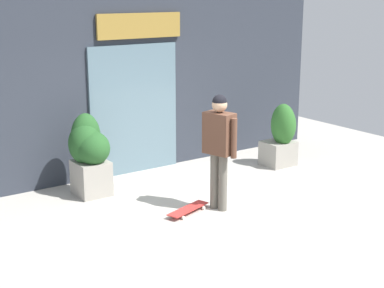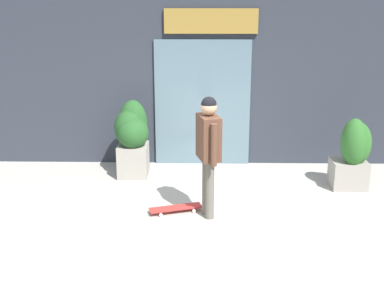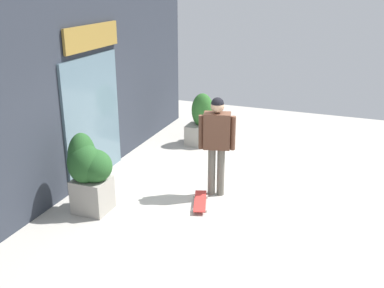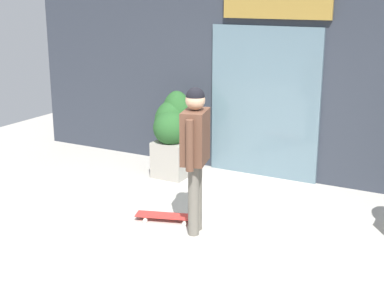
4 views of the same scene
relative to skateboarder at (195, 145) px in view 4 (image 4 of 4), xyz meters
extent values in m
plane|color=#B2ADA3|center=(-0.16, -0.19, -1.09)|extent=(12.00, 12.00, 0.00)
cube|color=#2D333D|center=(-0.16, 2.54, 0.61)|extent=(8.45, 0.25, 3.39)
cube|color=slate|center=(-0.08, 2.39, 0.07)|extent=(1.74, 0.06, 2.31)
cube|color=olive|center=(0.06, 2.37, 1.54)|extent=(1.65, 0.05, 0.43)
cylinder|color=#666056|center=(0.02, -0.08, -0.65)|extent=(0.13, 0.13, 0.88)
cylinder|color=#666056|center=(-0.02, 0.08, -0.65)|extent=(0.13, 0.13, 0.88)
cube|color=brown|center=(0.00, 0.00, 0.10)|extent=(0.37, 0.50, 0.62)
cylinder|color=brown|center=(0.07, -0.26, 0.06)|extent=(0.09, 0.09, 0.59)
cylinder|color=brown|center=(-0.07, 0.26, 0.06)|extent=(0.09, 0.09, 0.59)
sphere|color=tan|center=(0.00, 0.00, 0.53)|extent=(0.23, 0.23, 0.23)
sphere|color=black|center=(0.00, 0.00, 0.57)|extent=(0.22, 0.22, 0.22)
cube|color=red|center=(-0.47, 0.12, -1.02)|extent=(0.81, 0.43, 0.02)
cylinder|color=silver|center=(-0.68, -0.06, -1.06)|extent=(0.06, 0.05, 0.05)
cylinder|color=silver|center=(-0.75, 0.15, -1.06)|extent=(0.06, 0.05, 0.05)
cylinder|color=silver|center=(-0.20, 0.10, -1.06)|extent=(0.06, 0.05, 0.05)
cylinder|color=silver|center=(-0.27, 0.30, -1.06)|extent=(0.06, 0.05, 0.05)
cube|color=gray|center=(-1.29, 1.70, -0.81)|extent=(0.51, 0.55, 0.57)
ellipsoid|color=#235123|center=(-1.30, 1.83, -0.17)|extent=(0.49, 0.43, 0.83)
ellipsoid|color=#235123|center=(-1.35, 1.76, -0.24)|extent=(0.52, 0.56, 0.67)
ellipsoid|color=#235123|center=(-1.28, 1.63, -0.29)|extent=(0.55, 0.58, 0.54)
camera|label=1|loc=(-5.11, -6.62, 2.13)|focal=54.69mm
camera|label=2|loc=(-0.10, -6.98, 2.08)|focal=48.78mm
camera|label=3|loc=(-6.95, -2.23, 2.52)|focal=42.60mm
camera|label=4|loc=(2.92, -5.48, 1.73)|focal=52.12mm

